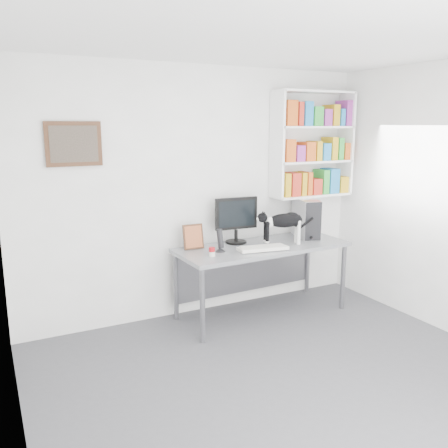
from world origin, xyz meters
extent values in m
cube|color=#4C4B50|center=(0.00, 0.00, 0.01)|extent=(4.00, 4.00, 0.01)
cube|color=white|center=(0.00, 0.00, 2.70)|extent=(4.00, 4.00, 0.01)
cube|color=white|center=(0.00, 2.00, 1.35)|extent=(4.00, 0.01, 2.70)
cube|color=white|center=(-2.00, 0.00, 1.35)|extent=(0.01, 4.00, 2.70)
cube|color=white|center=(1.40, 1.85, 1.85)|extent=(1.03, 0.28, 1.24)
cube|color=#4E2D19|center=(-1.30, 1.97, 1.90)|extent=(0.52, 0.04, 0.42)
cube|color=slate|center=(0.56, 1.56, 0.40)|extent=(1.93, 0.81, 0.79)
cube|color=black|center=(0.35, 1.79, 1.05)|extent=(0.51, 0.27, 0.52)
cube|color=white|center=(0.45, 1.39, 0.81)|extent=(0.54, 0.28, 0.04)
cube|color=#B5B5BA|center=(1.22, 1.69, 1.02)|extent=(0.31, 0.48, 0.45)
cylinder|color=black|center=(0.02, 1.54, 0.92)|extent=(0.14, 0.14, 0.25)
cube|color=#4E2D19|center=(-0.18, 1.77, 0.93)|extent=(0.22, 0.10, 0.27)
cylinder|color=#A80E15|center=(-0.13, 1.42, 0.84)|extent=(0.08, 0.08, 0.09)
camera|label=1|loc=(-2.09, -2.69, 2.08)|focal=38.00mm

